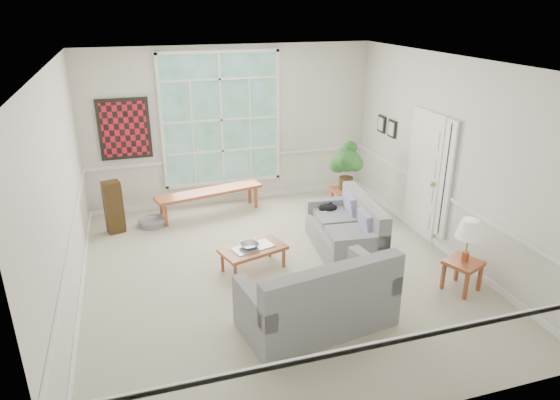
% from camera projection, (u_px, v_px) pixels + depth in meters
% --- Properties ---
extents(floor, '(5.50, 6.00, 0.01)m').
position_uv_depth(floor, '(278.00, 272.00, 7.38)').
color(floor, '#AEA993').
rests_on(floor, ground).
extents(ceiling, '(5.50, 6.00, 0.02)m').
position_uv_depth(ceiling, '(277.00, 63.00, 6.26)').
color(ceiling, white).
rests_on(ceiling, ground).
extents(wall_back, '(5.50, 0.02, 3.00)m').
position_uv_depth(wall_back, '(232.00, 126.00, 9.48)').
color(wall_back, silver).
rests_on(wall_back, ground).
extents(wall_front, '(5.50, 0.02, 3.00)m').
position_uv_depth(wall_front, '(382.00, 287.00, 4.16)').
color(wall_front, silver).
rests_on(wall_front, ground).
extents(wall_left, '(0.02, 6.00, 3.00)m').
position_uv_depth(wall_left, '(61.00, 197.00, 6.07)').
color(wall_left, silver).
rests_on(wall_left, ground).
extents(wall_right, '(0.02, 6.00, 3.00)m').
position_uv_depth(wall_right, '(450.00, 158.00, 7.57)').
color(wall_right, silver).
rests_on(wall_right, ground).
extents(window_back, '(2.30, 0.08, 2.40)m').
position_uv_depth(window_back, '(221.00, 120.00, 9.33)').
color(window_back, white).
rests_on(window_back, wall_back).
extents(entry_door, '(0.08, 0.90, 2.10)m').
position_uv_depth(entry_door, '(423.00, 174.00, 8.26)').
color(entry_door, white).
rests_on(entry_door, floor).
extents(door_sidelight, '(0.08, 0.26, 1.90)m').
position_uv_depth(door_sidelight, '(446.00, 181.00, 7.66)').
color(door_sidelight, white).
rests_on(door_sidelight, wall_right).
extents(wall_art, '(0.90, 0.06, 1.10)m').
position_uv_depth(wall_art, '(124.00, 129.00, 8.86)').
color(wall_art, maroon).
rests_on(wall_art, wall_back).
extents(wall_frame_near, '(0.04, 0.26, 0.32)m').
position_uv_depth(wall_frame_near, '(391.00, 129.00, 9.09)').
color(wall_frame_near, black).
rests_on(wall_frame_near, wall_right).
extents(wall_frame_far, '(0.04, 0.26, 0.32)m').
position_uv_depth(wall_frame_far, '(381.00, 124.00, 9.45)').
color(wall_frame_far, black).
rests_on(wall_frame_far, wall_right).
extents(loveseat_right, '(1.00, 1.70, 0.88)m').
position_uv_depth(loveseat_right, '(344.00, 226.00, 7.81)').
color(loveseat_right, gray).
rests_on(loveseat_right, floor).
extents(loveseat_front, '(1.94, 1.22, 0.98)m').
position_uv_depth(loveseat_front, '(317.00, 290.00, 5.99)').
color(loveseat_front, gray).
rests_on(loveseat_front, floor).
extents(coffee_table, '(1.05, 0.76, 0.35)m').
position_uv_depth(coffee_table, '(253.00, 258.00, 7.39)').
color(coffee_table, brown).
rests_on(coffee_table, floor).
extents(pewter_bowl, '(0.42, 0.42, 0.08)m').
position_uv_depth(pewter_bowl, '(249.00, 245.00, 7.31)').
color(pewter_bowl, gray).
rests_on(pewter_bowl, coffee_table).
extents(window_bench, '(2.03, 0.80, 0.47)m').
position_uv_depth(window_bench, '(210.00, 202.00, 9.27)').
color(window_bench, brown).
rests_on(window_bench, floor).
extents(end_table, '(0.52, 0.52, 0.49)m').
position_uv_depth(end_table, '(345.00, 201.00, 9.29)').
color(end_table, brown).
rests_on(end_table, floor).
extents(houseplant, '(0.54, 0.54, 0.89)m').
position_uv_depth(houseplant, '(347.00, 166.00, 9.05)').
color(houseplant, '#245A22').
rests_on(houseplant, end_table).
extents(side_table, '(0.57, 0.57, 0.44)m').
position_uv_depth(side_table, '(462.00, 275.00, 6.83)').
color(side_table, brown).
rests_on(side_table, floor).
extents(table_lamp, '(0.36, 0.36, 0.61)m').
position_uv_depth(table_lamp, '(468.00, 241.00, 6.65)').
color(table_lamp, white).
rests_on(table_lamp, side_table).
extents(pet_bed, '(0.64, 0.64, 0.15)m').
position_uv_depth(pet_bed, '(153.00, 221.00, 8.87)').
color(pet_bed, gray).
rests_on(pet_bed, floor).
extents(floor_speaker, '(0.33, 0.29, 0.92)m').
position_uv_depth(floor_speaker, '(113.00, 207.00, 8.48)').
color(floor_speaker, '#392611').
rests_on(floor_speaker, floor).
extents(cat, '(0.38, 0.34, 0.15)m').
position_uv_depth(cat, '(328.00, 208.00, 8.29)').
color(cat, black).
rests_on(cat, loveseat_right).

